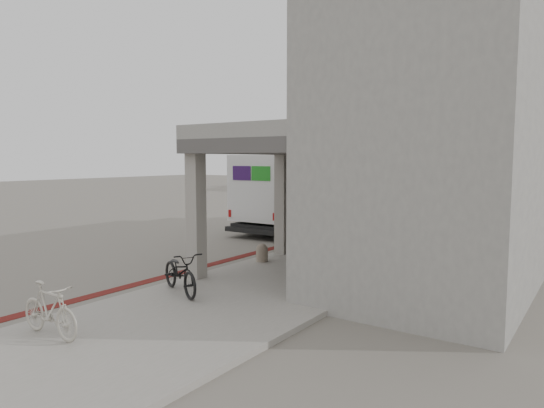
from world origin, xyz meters
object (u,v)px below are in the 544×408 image
Objects in this scene: bench at (362,252)px; utility_cabinet at (362,247)px; fedex_truck at (298,190)px; bicycle_black at (180,272)px; bicycle_cream at (50,310)px.

utility_cabinet is at bearing -63.29° from bench.
fedex_truck is 8.45m from utility_cabinet.
bench is at bearing -46.07° from fedex_truck.
bench is 0.97× the size of bicycle_black.
fedex_truck reaches higher than utility_cabinet.
fedex_truck is at bearing 146.14° from utility_cabinet.
bench is 1.70× the size of utility_cabinet.
fedex_truck is 5.00× the size of bicycle_cream.
bench is 8.89m from bicycle_cream.
bench is at bearing -12.82° from bicycle_cream.
bicycle_black is (3.71, -11.09, -1.17)m from fedex_truck.
utility_cabinet reaches higher than bench.
bicycle_black is at bearing -73.03° from fedex_truck.
utility_cabinet is at bearing 0.75° from bicycle_black.
bench is (5.73, -5.65, -1.36)m from fedex_truck.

